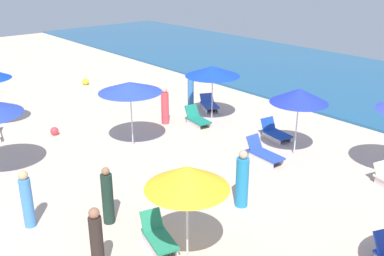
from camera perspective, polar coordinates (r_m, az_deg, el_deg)
ocean at (r=27.06m, az=21.24°, el=5.42°), size 60.00×12.66×0.12m
umbrella_1 at (r=16.33m, az=-8.04°, el=5.27°), size 2.36×2.36×2.52m
umbrella_5 at (r=15.89m, az=13.73°, el=4.09°), size 2.06×2.06×2.49m
lounge_chair_5_0 at (r=15.77m, az=9.29°, el=-3.27°), size 1.47×0.68×0.80m
lounge_chair_5_1 at (r=17.85m, az=10.70°, el=-0.55°), size 1.38×0.83×0.72m
umbrella_6 at (r=19.08m, az=2.68°, el=7.39°), size 2.38×2.38×2.42m
lounge_chair_6_0 at (r=18.94m, az=0.66°, el=1.19°), size 1.38×0.79×0.76m
lounge_chair_6_1 at (r=20.91m, az=2.22°, el=3.10°), size 1.41×1.13×0.65m
umbrella_8 at (r=9.58m, az=-0.66°, el=-6.42°), size 1.90×1.90×2.56m
lounge_chair_8_1 at (r=11.25m, az=-4.41°, el=-13.88°), size 1.40×0.86×0.76m
beachgoer_0 at (r=12.08m, az=-10.90°, el=-8.77°), size 0.38×0.38×1.65m
beachgoer_1 at (r=10.31m, az=-12.25°, el=-14.32°), size 0.42×0.42×1.71m
beachgoer_2 at (r=18.98m, az=-3.52°, el=2.76°), size 0.42×0.42×1.61m
beachgoer_3 at (r=12.49m, az=-20.62°, el=-8.73°), size 0.40×0.40×1.64m
beachgoer_4 at (r=21.17m, az=-0.17°, el=4.76°), size 0.40×0.40×1.58m
beachgoer_5 at (r=12.69m, az=6.52°, el=-6.76°), size 0.44×0.44×1.75m
beach_ball_1 at (r=25.82m, az=-13.65°, el=5.86°), size 0.38×0.38×0.38m
beach_ball_2 at (r=18.73m, az=-17.40°, el=-0.38°), size 0.34×0.34×0.34m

